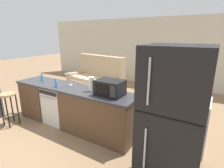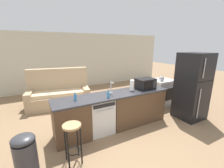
{
  "view_description": "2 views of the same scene",
  "coord_description": "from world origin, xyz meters",
  "px_view_note": "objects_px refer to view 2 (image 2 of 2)",
  "views": [
    {
      "loc": [
        2.72,
        -2.55,
        1.96
      ],
      "look_at": [
        0.67,
        0.8,
        0.85
      ],
      "focal_mm": 28.0,
      "sensor_mm": 36.0,
      "label": 1
    },
    {
      "loc": [
        -1.54,
        -3.04,
        2.06
      ],
      "look_at": [
        0.51,
        0.78,
        0.92
      ],
      "focal_mm": 24.0,
      "sensor_mm": 36.0,
      "label": 2
    }
  ],
  "objects_px": {
    "bar_stool": "(72,135)",
    "dish_soap_bottle": "(75,97)",
    "microwave": "(145,84)",
    "refrigerator": "(192,86)",
    "kettle": "(162,78)",
    "soap_bottle": "(108,95)",
    "couch": "(59,94)",
    "trash_bin": "(26,156)",
    "stove_range": "(161,92)",
    "dishwasher": "(100,115)",
    "paper_towel_roll": "(132,86)"
  },
  "relations": [
    {
      "from": "soap_bottle",
      "to": "trash_bin",
      "type": "distance_m",
      "value": 1.86
    },
    {
      "from": "dishwasher",
      "to": "couch",
      "type": "height_order",
      "value": "couch"
    },
    {
      "from": "dish_soap_bottle",
      "to": "kettle",
      "type": "bearing_deg",
      "value": 7.77
    },
    {
      "from": "refrigerator",
      "to": "microwave",
      "type": "relative_size",
      "value": 3.72
    },
    {
      "from": "refrigerator",
      "to": "dish_soap_bottle",
      "type": "relative_size",
      "value": 10.57
    },
    {
      "from": "refrigerator",
      "to": "couch",
      "type": "height_order",
      "value": "refrigerator"
    },
    {
      "from": "bar_stool",
      "to": "couch",
      "type": "bearing_deg",
      "value": 85.04
    },
    {
      "from": "dish_soap_bottle",
      "to": "soap_bottle",
      "type": "bearing_deg",
      "value": -15.45
    },
    {
      "from": "paper_towel_roll",
      "to": "soap_bottle",
      "type": "distance_m",
      "value": 0.81
    },
    {
      "from": "microwave",
      "to": "dishwasher",
      "type": "bearing_deg",
      "value": 179.94
    },
    {
      "from": "dishwasher",
      "to": "paper_towel_roll",
      "type": "xyz_separation_m",
      "value": [
        0.94,
        0.01,
        0.62
      ]
    },
    {
      "from": "dish_soap_bottle",
      "to": "trash_bin",
      "type": "relative_size",
      "value": 0.24
    },
    {
      "from": "kettle",
      "to": "bar_stool",
      "type": "bearing_deg",
      "value": -161.0
    },
    {
      "from": "paper_towel_roll",
      "to": "trash_bin",
      "type": "distance_m",
      "value": 2.66
    },
    {
      "from": "refrigerator",
      "to": "couch",
      "type": "bearing_deg",
      "value": 138.89
    },
    {
      "from": "microwave",
      "to": "soap_bottle",
      "type": "bearing_deg",
      "value": -171.76
    },
    {
      "from": "bar_stool",
      "to": "trash_bin",
      "type": "relative_size",
      "value": 1.0
    },
    {
      "from": "soap_bottle",
      "to": "trash_bin",
      "type": "height_order",
      "value": "soap_bottle"
    },
    {
      "from": "dishwasher",
      "to": "stove_range",
      "type": "bearing_deg",
      "value": 11.91
    },
    {
      "from": "paper_towel_roll",
      "to": "dish_soap_bottle",
      "type": "distance_m",
      "value": 1.49
    },
    {
      "from": "trash_bin",
      "to": "dish_soap_bottle",
      "type": "bearing_deg",
      "value": 33.98
    },
    {
      "from": "bar_stool",
      "to": "dish_soap_bottle",
      "type": "bearing_deg",
      "value": 69.43
    },
    {
      "from": "soap_bottle",
      "to": "kettle",
      "type": "bearing_deg",
      "value": 14.73
    },
    {
      "from": "soap_bottle",
      "to": "kettle",
      "type": "height_order",
      "value": "kettle"
    },
    {
      "from": "refrigerator",
      "to": "bar_stool",
      "type": "distance_m",
      "value": 3.44
    },
    {
      "from": "bar_stool",
      "to": "refrigerator",
      "type": "bearing_deg",
      "value": 2.46
    },
    {
      "from": "bar_stool",
      "to": "paper_towel_roll",
      "type": "bearing_deg",
      "value": 21.97
    },
    {
      "from": "refrigerator",
      "to": "kettle",
      "type": "xyz_separation_m",
      "value": [
        -0.17,
        0.97,
        0.06
      ]
    },
    {
      "from": "refrigerator",
      "to": "kettle",
      "type": "height_order",
      "value": "refrigerator"
    },
    {
      "from": "soap_bottle",
      "to": "dishwasher",
      "type": "bearing_deg",
      "value": 130.51
    },
    {
      "from": "dishwasher",
      "to": "kettle",
      "type": "relative_size",
      "value": 4.1
    },
    {
      "from": "microwave",
      "to": "soap_bottle",
      "type": "height_order",
      "value": "microwave"
    },
    {
      "from": "stove_range",
      "to": "trash_bin",
      "type": "xyz_separation_m",
      "value": [
        -4.15,
        -1.21,
        -0.07
      ]
    },
    {
      "from": "dishwasher",
      "to": "stove_range",
      "type": "distance_m",
      "value": 2.66
    },
    {
      "from": "trash_bin",
      "to": "kettle",
      "type": "bearing_deg",
      "value": 15.18
    },
    {
      "from": "stove_range",
      "to": "paper_towel_roll",
      "type": "relative_size",
      "value": 3.19
    },
    {
      "from": "microwave",
      "to": "paper_towel_roll",
      "type": "distance_m",
      "value": 0.43
    },
    {
      "from": "microwave",
      "to": "soap_bottle",
      "type": "relative_size",
      "value": 2.84
    },
    {
      "from": "dishwasher",
      "to": "stove_range",
      "type": "height_order",
      "value": "stove_range"
    },
    {
      "from": "stove_range",
      "to": "dish_soap_bottle",
      "type": "relative_size",
      "value": 5.11
    },
    {
      "from": "soap_bottle",
      "to": "couch",
      "type": "relative_size",
      "value": 0.08
    },
    {
      "from": "refrigerator",
      "to": "couch",
      "type": "relative_size",
      "value": 0.87
    },
    {
      "from": "dishwasher",
      "to": "paper_towel_roll",
      "type": "bearing_deg",
      "value": 0.7
    },
    {
      "from": "kettle",
      "to": "bar_stool",
      "type": "relative_size",
      "value": 0.28
    },
    {
      "from": "soap_bottle",
      "to": "dish_soap_bottle",
      "type": "distance_m",
      "value": 0.73
    },
    {
      "from": "dish_soap_bottle",
      "to": "bar_stool",
      "type": "xyz_separation_m",
      "value": [
        -0.27,
        -0.71,
        -0.44
      ]
    },
    {
      "from": "refrigerator",
      "to": "microwave",
      "type": "xyz_separation_m",
      "value": [
        -1.23,
        0.55,
        0.11
      ]
    },
    {
      "from": "dish_soap_bottle",
      "to": "couch",
      "type": "distance_m",
      "value": 2.27
    },
    {
      "from": "microwave",
      "to": "refrigerator",
      "type": "bearing_deg",
      "value": -23.96
    },
    {
      "from": "dishwasher",
      "to": "soap_bottle",
      "type": "relative_size",
      "value": 4.77
    }
  ]
}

